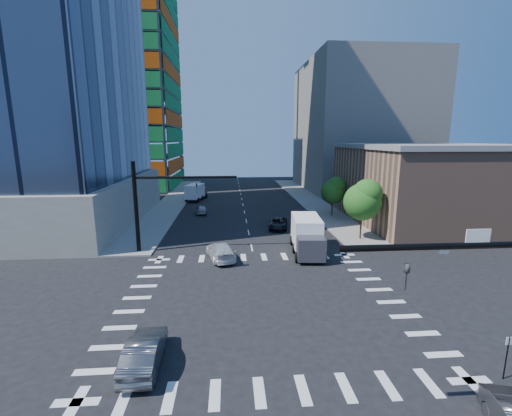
{
  "coord_description": "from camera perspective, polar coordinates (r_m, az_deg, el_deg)",
  "views": [
    {
      "loc": [
        -2.18,
        -22.45,
        11.24
      ],
      "look_at": [
        0.15,
        8.0,
        5.07
      ],
      "focal_mm": 24.0,
      "sensor_mm": 36.0,
      "label": 1
    }
  ],
  "objects": [
    {
      "name": "car_nb_far",
      "position": [
        43.76,
        3.74,
        -2.6
      ],
      "size": [
        3.03,
        5.1,
        1.33
      ],
      "primitive_type": "imported",
      "rotation": [
        0.0,
        0.0,
        -0.18
      ],
      "color": "black",
      "rests_on": "ground"
    },
    {
      "name": "car_sb_near",
      "position": [
        33.04,
        -5.94,
        -7.12
      ],
      "size": [
        3.36,
        5.68,
        1.54
      ],
      "primitive_type": "imported",
      "rotation": [
        0.0,
        0.0,
        3.38
      ],
      "color": "white",
      "rests_on": "ground"
    },
    {
      "name": "tree_north",
      "position": [
        51.18,
        12.86,
        2.98
      ],
      "size": [
        3.54,
        3.52,
        5.78
      ],
      "color": "#382316",
      "rests_on": "sidewalk_ne"
    },
    {
      "name": "tree_south",
      "position": [
        39.8,
        17.55,
        1.4
      ],
      "size": [
        4.16,
        4.16,
        6.82
      ],
      "color": "#382316",
      "rests_on": "sidewalk_ne"
    },
    {
      "name": "ground",
      "position": [
        25.21,
        1.09,
        -15.08
      ],
      "size": [
        160.0,
        160.0,
        0.0
      ],
      "primitive_type": "plane",
      "color": "black",
      "rests_on": "ground"
    },
    {
      "name": "construction_building",
      "position": [
        89.08,
        -22.07,
        19.26
      ],
      "size": [
        25.16,
        34.5,
        70.6
      ],
      "color": "slate",
      "rests_on": "ground"
    },
    {
      "name": "bg_building_ne",
      "position": [
        82.81,
        16.69,
        12.86
      ],
      "size": [
        24.0,
        30.0,
        28.0
      ],
      "primitive_type": "cube",
      "color": "slate",
      "rests_on": "ground"
    },
    {
      "name": "car_sb_cross",
      "position": [
        19.46,
        -18.09,
        -21.79
      ],
      "size": [
        1.73,
        4.68,
        1.53
      ],
      "primitive_type": "imported",
      "rotation": [
        0.0,
        0.0,
        3.17
      ],
      "color": "#525358",
      "rests_on": "ground"
    },
    {
      "name": "sidewalk_ne",
      "position": [
        65.12,
        8.73,
        1.41
      ],
      "size": [
        5.0,
        60.0,
        0.15
      ],
      "primitive_type": "cube",
      "color": "gray",
      "rests_on": "ground"
    },
    {
      "name": "road_markings",
      "position": [
        25.2,
        1.09,
        -15.07
      ],
      "size": [
        20.0,
        20.0,
        0.01
      ],
      "primitive_type": "cube",
      "color": "silver",
      "rests_on": "ground"
    },
    {
      "name": "commercial_building",
      "position": [
        52.44,
        26.94,
        3.69
      ],
      "size": [
        20.5,
        22.5,
        10.6
      ],
      "color": "#997058",
      "rests_on": "ground"
    },
    {
      "name": "signal_mast_nw",
      "position": [
        35.31,
        -17.11,
        1.54
      ],
      "size": [
        10.2,
        0.4,
        9.0
      ],
      "color": "black",
      "rests_on": "sidewalk_nw"
    },
    {
      "name": "box_truck_far",
      "position": [
        65.05,
        -9.87,
        2.5
      ],
      "size": [
        3.84,
        6.26,
        3.06
      ],
      "rotation": [
        0.0,
        0.0,
        2.89
      ],
      "color": "black",
      "rests_on": "ground"
    },
    {
      "name": "no_parking_sign",
      "position": [
        21.07,
        36.34,
        -18.87
      ],
      "size": [
        0.3,
        0.06,
        2.2
      ],
      "color": "black",
      "rests_on": "ground"
    },
    {
      "name": "box_truck_near",
      "position": [
        34.4,
        8.57,
        -5.06
      ],
      "size": [
        3.47,
        6.95,
        3.52
      ],
      "rotation": [
        0.0,
        0.0,
        -0.09
      ],
      "color": "black",
      "rests_on": "ground"
    },
    {
      "name": "sidewalk_nw",
      "position": [
        64.28,
        -13.54,
        1.09
      ],
      "size": [
        5.0,
        60.0,
        0.15
      ],
      "primitive_type": "cube",
      "color": "gray",
      "rests_on": "ground"
    },
    {
      "name": "car_sb_mid",
      "position": [
        52.97,
        -9.04,
        -0.26
      ],
      "size": [
        1.77,
        3.91,
        1.3
      ],
      "primitive_type": "imported",
      "rotation": [
        0.0,
        0.0,
        3.21
      ],
      "color": "#93969A",
      "rests_on": "ground"
    }
  ]
}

